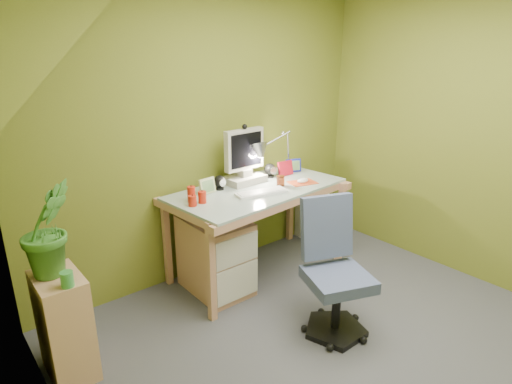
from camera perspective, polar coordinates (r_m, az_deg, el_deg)
floor at (r=3.01m, az=12.96°, el=-20.57°), size 3.20×3.20×0.01m
wall_back at (r=3.59m, az=-6.13°, el=7.71°), size 3.20×0.01×2.40m
wall_left at (r=1.55m, az=-23.39°, el=-9.06°), size 0.01×3.20×2.40m
wall_right at (r=3.83m, az=29.42°, el=6.11°), size 0.01×3.20×2.40m
slope_ceiling at (r=1.64m, az=-5.23°, el=17.57°), size 1.10×3.20×1.10m
desk at (r=3.66m, az=0.24°, el=-5.24°), size 1.52×0.86×0.78m
monitor at (r=3.58m, az=-1.59°, el=5.54°), size 0.42×0.25×0.56m
speaker_left at (r=3.47m, az=-4.88°, el=1.26°), size 0.10×0.10×0.12m
speaker_right at (r=3.79m, az=1.86°, el=2.90°), size 0.11×0.11×0.13m
keyboard at (r=3.37m, az=0.71°, el=-0.09°), size 0.43×0.21×0.02m
mousepad at (r=3.67m, az=6.23°, el=1.27°), size 0.26×0.21×0.01m
mouse at (r=3.66m, az=6.24°, el=1.52°), size 0.13×0.09×0.04m
amber_tumbler at (r=3.56m, az=3.30°, el=1.51°), size 0.07×0.07×0.09m
candle_cluster at (r=3.18m, az=-8.24°, el=-0.49°), size 0.18×0.16×0.12m
photo_frame_red at (r=3.85m, az=3.94°, el=3.18°), size 0.15×0.03×0.13m
photo_frame_blue at (r=3.98m, az=5.02°, el=3.56°), size 0.14×0.07×0.12m
photo_frame_green at (r=3.39m, az=-6.50°, el=0.82°), size 0.15×0.04×0.12m
desk_lamp at (r=3.86m, az=3.73°, el=6.59°), size 0.55×0.27×0.57m
side_ledge at (r=2.86m, az=-24.14°, el=-16.00°), size 0.24×0.38×0.66m
potted_plant at (r=2.63m, az=-25.95°, el=-4.39°), size 0.35×0.31×0.55m
green_cup at (r=2.55m, az=-23.88°, el=-10.59°), size 0.08×0.08×0.09m
task_chair at (r=2.96m, az=10.91°, el=-11.33°), size 0.59×0.59×0.83m
radiator at (r=4.55m, az=7.81°, el=-3.10°), size 0.41×0.19×0.40m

